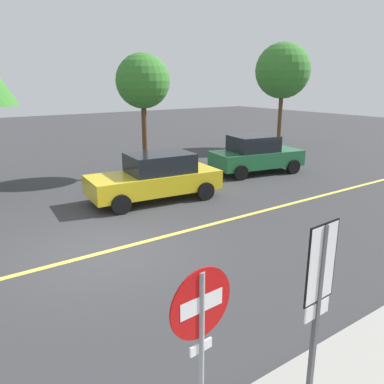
{
  "coord_description": "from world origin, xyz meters",
  "views": [
    {
      "loc": [
        -3.29,
        -8.4,
        4.06
      ],
      "look_at": [
        2.08,
        -0.77,
        1.38
      ],
      "focal_mm": 36.48,
      "sensor_mm": 36.0,
      "label": 1
    }
  ],
  "objects_px": {
    "car_green_mid_road": "(256,154)",
    "speed_limit_sign": "(319,284)",
    "tree_right_verge": "(143,82)",
    "stop_sign": "(201,335)",
    "tree_left_verge": "(283,71)",
    "car_yellow_approaching": "(156,177)"
  },
  "relations": [
    {
      "from": "car_yellow_approaching",
      "to": "speed_limit_sign",
      "type": "bearing_deg",
      "value": -108.22
    },
    {
      "from": "stop_sign",
      "to": "tree_right_verge",
      "type": "bearing_deg",
      "value": 63.88
    },
    {
      "from": "stop_sign",
      "to": "tree_left_verge",
      "type": "bearing_deg",
      "value": 40.62
    },
    {
      "from": "speed_limit_sign",
      "to": "car_yellow_approaching",
      "type": "relative_size",
      "value": 0.54
    },
    {
      "from": "stop_sign",
      "to": "tree_right_verge",
      "type": "distance_m",
      "value": 13.89
    },
    {
      "from": "speed_limit_sign",
      "to": "car_yellow_approaching",
      "type": "bearing_deg",
      "value": 71.78
    },
    {
      "from": "stop_sign",
      "to": "tree_right_verge",
      "type": "relative_size",
      "value": 0.45
    },
    {
      "from": "car_green_mid_road",
      "to": "car_yellow_approaching",
      "type": "xyz_separation_m",
      "value": [
        -5.75,
        -1.01,
        -0.02
      ]
    },
    {
      "from": "car_yellow_approaching",
      "to": "tree_right_verge",
      "type": "bearing_deg",
      "value": 66.95
    },
    {
      "from": "car_yellow_approaching",
      "to": "tree_left_verge",
      "type": "distance_m",
      "value": 13.49
    },
    {
      "from": "tree_left_verge",
      "to": "tree_right_verge",
      "type": "xyz_separation_m",
      "value": [
        -10.36,
        -1.76,
        -0.59
      ]
    },
    {
      "from": "stop_sign",
      "to": "car_green_mid_road",
      "type": "xyz_separation_m",
      "value": [
        10.28,
        9.81,
        -0.76
      ]
    },
    {
      "from": "car_green_mid_road",
      "to": "tree_right_verge",
      "type": "distance_m",
      "value": 5.85
    },
    {
      "from": "car_yellow_approaching",
      "to": "tree_right_verge",
      "type": "xyz_separation_m",
      "value": [
        1.48,
        3.49,
        3.17
      ]
    },
    {
      "from": "stop_sign",
      "to": "car_yellow_approaching",
      "type": "bearing_deg",
      "value": 62.71
    },
    {
      "from": "tree_right_verge",
      "to": "stop_sign",
      "type": "bearing_deg",
      "value": -116.12
    },
    {
      "from": "tree_right_verge",
      "to": "speed_limit_sign",
      "type": "bearing_deg",
      "value": -109.6
    },
    {
      "from": "car_green_mid_road",
      "to": "tree_right_verge",
      "type": "bearing_deg",
      "value": 149.84
    },
    {
      "from": "car_yellow_approaching",
      "to": "tree_right_verge",
      "type": "height_order",
      "value": "tree_right_verge"
    },
    {
      "from": "car_green_mid_road",
      "to": "speed_limit_sign",
      "type": "bearing_deg",
      "value": -131.02
    },
    {
      "from": "car_green_mid_road",
      "to": "car_yellow_approaching",
      "type": "relative_size",
      "value": 0.92
    },
    {
      "from": "car_green_mid_road",
      "to": "tree_right_verge",
      "type": "relative_size",
      "value": 0.83
    }
  ]
}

